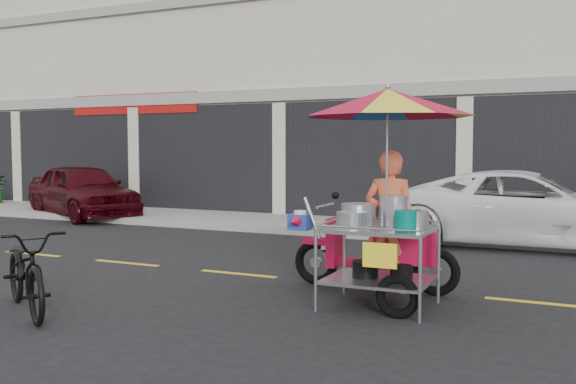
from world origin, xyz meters
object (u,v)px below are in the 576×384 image
at_px(near_bicycle, 26,271).
at_px(food_vendor_rig, 385,167).
at_px(maroon_sedan, 83,190).
at_px(white_pickup, 527,209).

height_order(near_bicycle, food_vendor_rig, food_vendor_rig).
xyz_separation_m(maroon_sedan, near_bicycle, (6.26, -7.56, -0.23)).
bearing_deg(maroon_sedan, near_bicycle, -116.37).
distance_m(white_pickup, near_bicycle, 8.61).
xyz_separation_m(white_pickup, near_bicycle, (-4.48, -7.35, -0.22)).
bearing_deg(maroon_sedan, white_pickup, -67.11).
bearing_deg(near_bicycle, white_pickup, 1.11).
bearing_deg(food_vendor_rig, maroon_sedan, 150.21).
distance_m(white_pickup, food_vendor_rig, 5.32).
distance_m(maroon_sedan, white_pickup, 10.74).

